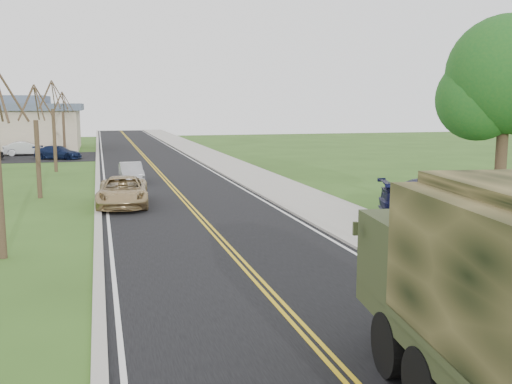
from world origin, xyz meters
name	(u,v)px	position (x,y,z in m)	size (l,w,h in m)	color
ground	(344,376)	(0.00, 0.00, 0.00)	(160.00, 160.00, 0.00)	#2F4F1A
road	(148,161)	(0.00, 40.00, 0.01)	(8.00, 120.00, 0.01)	black
curb_right	(197,159)	(4.15, 40.00, 0.06)	(0.30, 120.00, 0.12)	#9E998E
sidewalk_right	(217,159)	(5.90, 40.00, 0.05)	(3.20, 120.00, 0.10)	#9E998E
curb_left	(98,162)	(-4.15, 40.00, 0.05)	(0.30, 120.00, 0.10)	#9E998E
leafy_tree	(506,84)	(11.00, 10.01, 5.49)	(4.83, 4.50, 8.10)	#38281C
bare_tree_b	(37,150)	(-7.00, 22.00, 2.48)	(1.83, 2.14, 5.73)	#38281C
bare_tree_c	(54,133)	(-7.00, 34.00, 2.78)	(2.04, 2.39, 6.42)	#38281C
bare_tree_d	(64,129)	(-7.00, 46.00, 2.55)	(1.88, 2.20, 5.91)	#38281C
suv_champagne	(123,192)	(-3.00, 18.46, 0.69)	(2.29, 4.96, 1.38)	tan
sedan_silver	(131,172)	(-2.15, 26.87, 0.61)	(1.29, 3.70, 1.22)	#9E9FA3
pickup_navy	(446,198)	(10.10, 12.12, 0.81)	(2.26, 5.56, 1.61)	black
lot_car_silver	(26,148)	(-10.61, 48.59, 0.67)	(1.41, 4.05, 1.33)	#AEAEB3
lot_car_navy	(58,152)	(-7.44, 43.83, 0.59)	(1.67, 4.10, 1.19)	#0F1939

